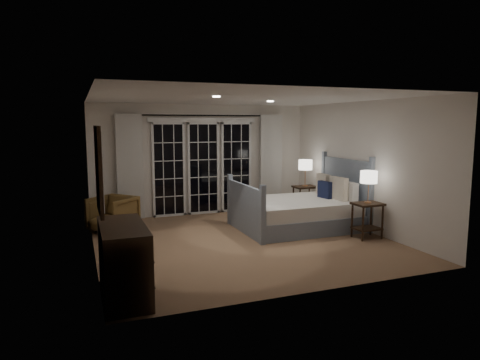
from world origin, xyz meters
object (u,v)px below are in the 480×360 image
object	(u,v)px
bed	(300,211)
lamp_right	(305,165)
lamp_left	(369,177)
nightstand_right	(305,195)
armchair	(113,214)
nightstand_left	(367,215)
dresser	(124,261)

from	to	relation	value
bed	lamp_right	distance (m)	1.57
lamp_left	nightstand_right	bearing A→B (deg)	90.43
lamp_left	armchair	distance (m)	4.84
nightstand_left	dresser	xyz separation A→B (m)	(-4.41, -1.15, 0.01)
nightstand_right	lamp_left	size ratio (longest dim) A/B	1.12
nightstand_left	armchair	bearing A→B (deg)	153.42
lamp_left	armchair	xyz separation A→B (m)	(-4.28, 2.14, -0.77)
nightstand_right	armchair	size ratio (longest dim) A/B	0.86
lamp_left	dresser	xyz separation A→B (m)	(-4.41, -1.15, -0.67)
bed	armchair	distance (m)	3.66
nightstand_left	dresser	world-z (taller)	dresser
nightstand_left	lamp_right	bearing A→B (deg)	90.43
lamp_left	bed	bearing A→B (deg)	124.37
nightstand_right	lamp_right	size ratio (longest dim) A/B	1.08
lamp_left	armchair	bearing A→B (deg)	153.42
nightstand_left	nightstand_right	size ratio (longest dim) A/B	1.00
nightstand_left	lamp_left	world-z (taller)	lamp_left
nightstand_right	lamp_left	distance (m)	2.35
dresser	lamp_left	bearing A→B (deg)	14.67
lamp_left	lamp_right	distance (m)	2.25
lamp_right	nightstand_right	bearing A→B (deg)	90.00
bed	armchair	bearing A→B (deg)	163.77
lamp_left	armchair	world-z (taller)	lamp_left
lamp_left	lamp_right	world-z (taller)	lamp_right
bed	nightstand_left	world-z (taller)	bed
bed	lamp_right	world-z (taller)	bed
bed	nightstand_right	world-z (taller)	bed
armchair	nightstand_right	bearing A→B (deg)	48.79
bed	lamp_left	distance (m)	1.56
lamp_left	lamp_right	bearing A→B (deg)	90.43
nightstand_right	armchair	distance (m)	4.26
nightstand_right	dresser	distance (m)	5.55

